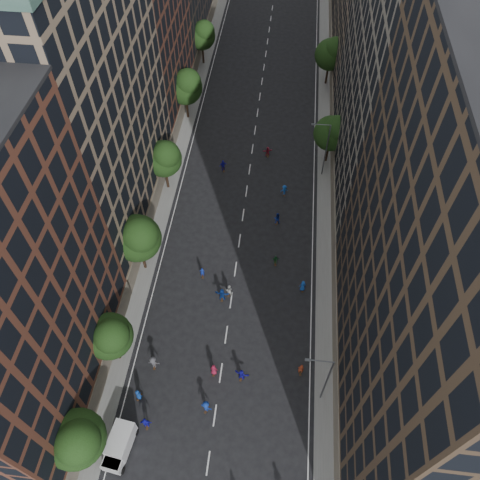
{
  "coord_description": "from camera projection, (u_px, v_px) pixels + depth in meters",
  "views": [
    {
      "loc": [
        4.18,
        -5.55,
        48.29
      ],
      "look_at": [
        0.23,
        30.09,
        2.0
      ],
      "focal_mm": 35.0,
      "sensor_mm": 36.0,
      "label": 1
    }
  ],
  "objects": [
    {
      "name": "skater_0",
      "position": [
        138.0,
        395.0,
        47.79
      ],
      "size": [
        0.91,
        0.75,
        1.61
      ],
      "primitive_type": "imported",
      "rotation": [
        0.0,
        0.0,
        2.8
      ],
      "color": "#123C97",
      "rests_on": "ground"
    },
    {
      "name": "tree_right_a",
      "position": [
        333.0,
        132.0,
        65.74
      ],
      "size": [
        5.0,
        5.0,
        8.39
      ],
      "color": "black",
      "rests_on": "ground"
    },
    {
      "name": "bldg_right_a",
      "position": [
        464.0,
        289.0,
        35.45
      ],
      "size": [
        14.0,
        30.0,
        36.0
      ],
      "primitive_type": "cube",
      "color": "#443324",
      "rests_on": "ground"
    },
    {
      "name": "tree_left_5",
      "position": [
        203.0,
        34.0,
        81.83
      ],
      "size": [
        4.8,
        4.8,
        8.33
      ],
      "color": "black",
      "rests_on": "ground"
    },
    {
      "name": "skater_15",
      "position": [
        284.0,
        190.0,
        65.44
      ],
      "size": [
        1.17,
        0.84,
        1.64
      ],
      "primitive_type": "imported",
      "rotation": [
        0.0,
        0.0,
        3.38
      ],
      "color": "#154BAD",
      "rests_on": "ground"
    },
    {
      "name": "skater_10",
      "position": [
        275.0,
        260.0,
        58.19
      ],
      "size": [
        0.93,
        0.49,
        1.51
      ],
      "primitive_type": "imported",
      "rotation": [
        0.0,
        0.0,
        3.29
      ],
      "color": "#1B5D2C",
      "rests_on": "ground"
    },
    {
      "name": "streetlamp_far",
      "position": [
        325.0,
        148.0,
        64.44
      ],
      "size": [
        2.64,
        0.22,
        9.06
      ],
      "color": "#595B60",
      "rests_on": "ground"
    },
    {
      "name": "tree_right_b",
      "position": [
        332.0,
        53.0,
        77.65
      ],
      "size": [
        5.2,
        5.2,
        8.83
      ],
      "color": "black",
      "rests_on": "ground"
    },
    {
      "name": "tree_left_1",
      "position": [
        110.0,
        336.0,
        46.63
      ],
      "size": [
        4.8,
        4.8,
        8.21
      ],
      "color": "black",
      "rests_on": "ground"
    },
    {
      "name": "skater_14",
      "position": [
        277.0,
        218.0,
        62.18
      ],
      "size": [
        0.88,
        0.69,
        1.79
      ],
      "primitive_type": "imported",
      "rotation": [
        0.0,
        0.0,
        3.12
      ],
      "color": "navy",
      "rests_on": "ground"
    },
    {
      "name": "skater_7",
      "position": [
        301.0,
        369.0,
        49.41
      ],
      "size": [
        0.67,
        0.47,
        1.74
      ],
      "primitive_type": "imported",
      "rotation": [
        0.0,
        0.0,
        3.23
      ],
      "color": "#A3361B",
      "rests_on": "ground"
    },
    {
      "name": "skater_12",
      "position": [
        303.0,
        286.0,
        55.77
      ],
      "size": [
        0.91,
        0.69,
        1.67
      ],
      "primitive_type": "imported",
      "rotation": [
        0.0,
        0.0,
        3.35
      ],
      "color": "blue",
      "rests_on": "ground"
    },
    {
      "name": "sidewalk_right",
      "position": [
        331.0,
        163.0,
        69.88
      ],
      "size": [
        4.0,
        105.0,
        0.15
      ],
      "primitive_type": "cube",
      "color": "slate",
      "rests_on": "ground"
    },
    {
      "name": "ground",
      "position": [
        246.0,
        194.0,
        66.18
      ],
      "size": [
        240.0,
        240.0,
        0.0
      ],
      "primitive_type": "plane",
      "color": "black",
      "rests_on": "ground"
    },
    {
      "name": "tree_left_4",
      "position": [
        186.0,
        86.0,
        71.75
      ],
      "size": [
        5.4,
        5.4,
        9.08
      ],
      "color": "black",
      "rests_on": "ground"
    },
    {
      "name": "bldg_right_b",
      "position": [
        414.0,
        84.0,
        54.29
      ],
      "size": [
        14.0,
        28.0,
        33.0
      ],
      "primitive_type": "cube",
      "color": "#6C6559",
      "rests_on": "ground"
    },
    {
      "name": "streetlamp_near",
      "position": [
        325.0,
        378.0,
        44.35
      ],
      "size": [
        2.64,
        0.22,
        9.06
      ],
      "color": "#595B60",
      "rests_on": "ground"
    },
    {
      "name": "sidewalk_left",
      "position": [
        173.0,
        151.0,
        71.5
      ],
      "size": [
        4.0,
        105.0,
        0.15
      ],
      "primitive_type": "cube",
      "color": "slate",
      "rests_on": "ground"
    },
    {
      "name": "skater_17",
      "position": [
        268.0,
        152.0,
        70.4
      ],
      "size": [
        1.54,
        0.9,
        1.58
      ],
      "primitive_type": "imported",
      "rotation": [
        0.0,
        0.0,
        3.46
      ],
      "color": "maroon",
      "rests_on": "ground"
    },
    {
      "name": "tree_left_2",
      "position": [
        138.0,
        237.0,
        53.28
      ],
      "size": [
        5.6,
        5.6,
        9.45
      ],
      "color": "black",
      "rests_on": "ground"
    },
    {
      "name": "cargo_van",
      "position": [
        119.0,
        445.0,
        44.39
      ],
      "size": [
        2.6,
        4.59,
        2.33
      ],
      "rotation": [
        0.0,
        0.0,
        -0.13
      ],
      "color": "white",
      "rests_on": "ground"
    },
    {
      "name": "skater_8",
      "position": [
        229.0,
        290.0,
        55.35
      ],
      "size": [
        0.91,
        0.74,
        1.76
      ],
      "primitive_type": "imported",
      "rotation": [
        0.0,
        0.0,
        3.05
      ],
      "color": "beige",
      "rests_on": "ground"
    },
    {
      "name": "bldg_left_c",
      "position": [
        129.0,
        26.0,
        67.35
      ],
      "size": [
        14.0,
        20.0,
        28.0
      ],
      "primitive_type": "cube",
      "color": "#593022",
      "rests_on": "ground"
    },
    {
      "name": "skater_5",
      "position": [
        241.0,
        375.0,
        49.03
      ],
      "size": [
        1.67,
        0.88,
        1.71
      ],
      "primitive_type": "imported",
      "rotation": [
        0.0,
        0.0,
        2.89
      ],
      "color": "#1914A6",
      "rests_on": "ground"
    },
    {
      "name": "bldg_left_b",
      "position": [
        70.0,
        105.0,
        50.98
      ],
      "size": [
        14.0,
        26.0,
        34.0
      ],
      "primitive_type": "cube",
      "color": "#816B54",
      "rests_on": "ground"
    },
    {
      "name": "tree_left_3",
      "position": [
        164.0,
        158.0,
        62.24
      ],
      "size": [
        5.0,
        5.0,
        8.58
      ],
      "color": "black",
      "rests_on": "ground"
    },
    {
      "name": "skater_4",
      "position": [
        146.0,
        423.0,
        45.92
      ],
      "size": [
        1.17,
        0.58,
        1.93
      ],
      "primitive_type": "imported",
      "rotation": [
        0.0,
        0.0,
        3.24
      ],
      "color": "#1715B2",
      "rests_on": "ground"
    },
    {
      "name": "skater_13",
      "position": [
        202.0,
        272.0,
        57.04
      ],
      "size": [
        0.64,
        0.49,
        1.56
      ],
      "primitive_type": "imported",
      "rotation": [
        0.0,
        0.0,
        3.37
      ],
      "color": "#132B9E",
      "rests_on": "ground"
    },
    {
      "name": "skater_9",
      "position": [
        154.0,
        363.0,
        49.74
      ],
      "size": [
        1.25,
        0.74,
        1.91
      ],
      "primitive_type": "imported",
      "rotation": [
        0.0,
        0.0,
        3.17
      ],
      "color": "#47474C",
      "rests_on": "ground"
    },
    {
      "name": "skater_3",
      "position": [
        206.0,
        407.0,
        46.93
      ],
      "size": [
        1.34,
        1.01,
        1.84
      ],
      "primitive_type": "imported",
      "rotation": [
        0.0,
        0.0,
        2.84
      ],
      "color": "navy",
      "rests_on": "ground"
    },
    {
      "name": "skater_11",
      "position": [
        222.0,
        295.0,
        54.89
      ],
      "size": [
        1.8,
        0.66,
        1.91
      ],
      "primitive_type": "imported",
      "rotation": [
        0.0,
        0.0,
        3.09
      ],
      "color": "navy",
      "rests_on": "ground"
    },
    {
      "name": "skater_16",
      "position": [
        223.0,
        166.0,
        68.33
      ],
      "size": [
        1.18,
        0.84,
        1.86
      ],
      "primitive_type": "imported",
      "rotation": [
        0.0,
        0.0,
        3.54
      ],
      "color": "#1A17BB",
      "rests_on": "ground"
    },
    {
      "name": "skater_6",
      "position": [
        214.0,
        370.0,
        49.37
      ],
      "size": [
        0.86,
        0.59,
        1.7
      ],
      "primitive_type": "imported",
      "rotation": [
        0.0,
        0.0,
        3.08
      ],
      "color": "maroon",
      "rests_on": "ground"
    },
    {
      "name": "tree_left_0",
      "position": [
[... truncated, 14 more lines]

